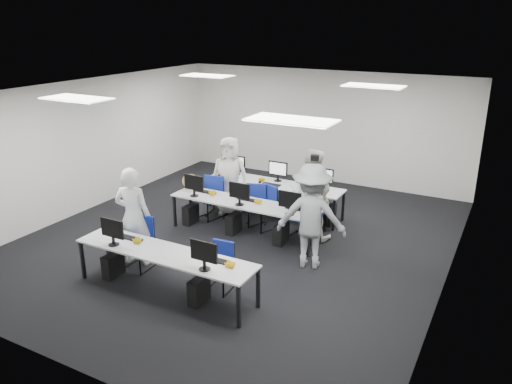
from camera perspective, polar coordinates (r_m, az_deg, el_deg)
The scene contains 23 objects.
room at distance 9.75m, azimuth -2.00°, elevation 2.72°, with size 9.00×9.02×3.00m.
ceiling_panels at distance 9.43m, azimuth -2.10°, elevation 11.39°, with size 5.20×4.60×0.02m.
desk_front at distance 8.21m, azimuth -10.44°, elevation -7.07°, with size 3.20×0.70×0.73m.
desk_mid at distance 10.18m, azimuth -1.38°, elevation -1.42°, with size 3.20×0.70×0.73m.
desk_back at distance 11.34m, azimuth 2.11°, elevation 0.78°, with size 3.20×0.70×0.73m.
equipment_front at distance 8.45m, azimuth -11.41°, elevation -8.78°, with size 2.51×0.41×1.19m.
equipment_mid at distance 10.37m, azimuth -2.34°, elevation -2.94°, with size 2.91×0.41×1.19m.
equipment_back at distance 11.39m, azimuth 3.00°, elevation -0.87°, with size 2.91×0.41×1.19m.
chair_0 at distance 9.27m, azimuth -13.26°, elevation -6.70°, with size 0.49×0.53×0.95m.
chair_1 at distance 8.37m, azimuth -4.21°, elevation -9.48°, with size 0.43×0.47×0.82m.
chair_2 at distance 11.27m, azimuth -5.35°, elevation -1.64°, with size 0.52×0.55×0.85m.
chair_3 at distance 10.66m, azimuth 0.84°, elevation -2.66°, with size 0.60×0.62×0.93m.
chair_4 at distance 10.28m, azimuth 5.03°, elevation -3.78°, with size 0.47×0.50×0.83m.
chair_5 at distance 11.43m, azimuth -4.35°, elevation -1.07°, with size 0.56×0.60×0.99m.
chair_6 at distance 11.04m, azimuth 0.24°, elevation -1.88°, with size 0.58×0.60×0.93m.
chair_7 at distance 10.52m, azimuth 6.34°, elevation -3.21°, with size 0.54×0.56×0.88m.
handbag at distance 11.01m, azimuth -7.46°, elevation 1.21°, with size 0.40×0.26×0.33m, color tan.
student_0 at distance 9.20m, azimuth -13.85°, elevation -2.74°, with size 0.67×0.44×1.83m, color silver.
student_1 at distance 10.08m, azimuth 6.32°, elevation -0.22°, with size 0.91×0.71×1.87m, color silver.
student_2 at distance 11.29m, azimuth -3.01°, elevation 1.82°, with size 0.88×0.57×1.79m, color silver.
student_3 at distance 10.21m, azimuth 6.26°, elevation -0.72°, with size 0.94×0.39×1.61m, color silver.
photographer at distance 8.88m, azimuth 6.35°, elevation -2.78°, with size 1.24×0.71×1.92m, color gray.
dslr_camera at distance 8.72m, azimuth 6.75°, elevation 3.91°, with size 0.14×0.18×0.10m, color black.
Camera 1 is at (4.72, -8.07, 4.28)m, focal length 35.00 mm.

